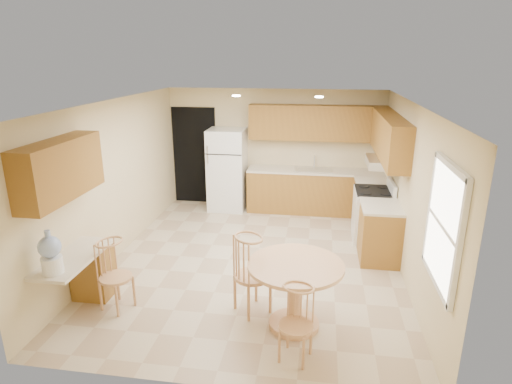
# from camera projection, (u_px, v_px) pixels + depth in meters

# --- Properties ---
(floor) EXTENTS (5.50, 5.50, 0.00)m
(floor) POSITION_uv_depth(u_px,v_px,m) (255.00, 261.00, 6.83)
(floor) COLOR #C2AF8D
(floor) RESTS_ON ground
(ceiling) EXTENTS (4.50, 5.50, 0.02)m
(ceiling) POSITION_uv_depth(u_px,v_px,m) (254.00, 103.00, 6.07)
(ceiling) COLOR white
(ceiling) RESTS_ON wall_back
(wall_back) EXTENTS (4.50, 0.02, 2.50)m
(wall_back) POSITION_uv_depth(u_px,v_px,m) (274.00, 149.00, 9.04)
(wall_back) COLOR beige
(wall_back) RESTS_ON floor
(wall_front) EXTENTS (4.50, 0.02, 2.50)m
(wall_front) POSITION_uv_depth(u_px,v_px,m) (208.00, 274.00, 3.86)
(wall_front) COLOR beige
(wall_front) RESTS_ON floor
(wall_left) EXTENTS (0.02, 5.50, 2.50)m
(wall_left) POSITION_uv_depth(u_px,v_px,m) (114.00, 180.00, 6.77)
(wall_left) COLOR beige
(wall_left) RESTS_ON floor
(wall_right) EXTENTS (0.02, 5.50, 2.50)m
(wall_right) POSITION_uv_depth(u_px,v_px,m) (409.00, 194.00, 6.13)
(wall_right) COLOR beige
(wall_right) RESTS_ON floor
(doorway) EXTENTS (0.90, 0.02, 2.10)m
(doorway) POSITION_uv_depth(u_px,v_px,m) (195.00, 156.00, 9.34)
(doorway) COLOR black
(doorway) RESTS_ON floor
(base_cab_back) EXTENTS (2.75, 0.60, 0.87)m
(base_cab_back) POSITION_uv_depth(u_px,v_px,m) (314.00, 192.00, 8.88)
(base_cab_back) COLOR olive
(base_cab_back) RESTS_ON floor
(counter_back) EXTENTS (2.75, 0.63, 0.04)m
(counter_back) POSITION_uv_depth(u_px,v_px,m) (315.00, 171.00, 8.74)
(counter_back) COLOR beige
(counter_back) RESTS_ON base_cab_back
(base_cab_right_a) EXTENTS (0.60, 0.59, 0.87)m
(base_cab_right_a) POSITION_uv_depth(u_px,v_px,m) (370.00, 204.00, 8.17)
(base_cab_right_a) COLOR olive
(base_cab_right_a) RESTS_ON floor
(counter_right_a) EXTENTS (0.63, 0.59, 0.04)m
(counter_right_a) POSITION_uv_depth(u_px,v_px,m) (372.00, 181.00, 8.03)
(counter_right_a) COLOR beige
(counter_right_a) RESTS_ON base_cab_right_a
(base_cab_right_b) EXTENTS (0.60, 0.80, 0.87)m
(base_cab_right_b) POSITION_uv_depth(u_px,v_px,m) (379.00, 234.00, 6.80)
(base_cab_right_b) COLOR olive
(base_cab_right_b) RESTS_ON floor
(counter_right_b) EXTENTS (0.63, 0.80, 0.04)m
(counter_right_b) POSITION_uv_depth(u_px,v_px,m) (382.00, 207.00, 6.66)
(counter_right_b) COLOR beige
(counter_right_b) RESTS_ON base_cab_right_b
(upper_cab_back) EXTENTS (2.75, 0.33, 0.70)m
(upper_cab_back) POSITION_uv_depth(u_px,v_px,m) (317.00, 123.00, 8.58)
(upper_cab_back) COLOR olive
(upper_cab_back) RESTS_ON wall_back
(upper_cab_right) EXTENTS (0.33, 2.42, 0.70)m
(upper_cab_right) POSITION_uv_depth(u_px,v_px,m) (389.00, 137.00, 7.11)
(upper_cab_right) COLOR olive
(upper_cab_right) RESTS_ON wall_right
(upper_cab_left) EXTENTS (0.33, 1.40, 0.70)m
(upper_cab_left) POSITION_uv_depth(u_px,v_px,m) (60.00, 170.00, 5.06)
(upper_cab_left) COLOR olive
(upper_cab_left) RESTS_ON wall_left
(sink) EXTENTS (0.78, 0.44, 0.01)m
(sink) POSITION_uv_depth(u_px,v_px,m) (314.00, 170.00, 8.74)
(sink) COLOR silver
(sink) RESTS_ON counter_back
(range_hood) EXTENTS (0.50, 0.76, 0.14)m
(range_hood) POSITION_uv_depth(u_px,v_px,m) (382.00, 162.00, 7.23)
(range_hood) COLOR silver
(range_hood) RESTS_ON upper_cab_right
(desk_pedestal) EXTENTS (0.48, 0.42, 0.72)m
(desk_pedestal) POSITION_uv_depth(u_px,v_px,m) (93.00, 271.00, 5.76)
(desk_pedestal) COLOR olive
(desk_pedestal) RESTS_ON floor
(desk_top) EXTENTS (0.50, 1.20, 0.04)m
(desk_top) POSITION_uv_depth(u_px,v_px,m) (74.00, 258.00, 5.29)
(desk_top) COLOR beige
(desk_top) RESTS_ON desk_pedestal
(window) EXTENTS (0.06, 1.12, 1.30)m
(window) POSITION_uv_depth(u_px,v_px,m) (444.00, 226.00, 4.31)
(window) COLOR white
(window) RESTS_ON wall_right
(can_light_a) EXTENTS (0.14, 0.14, 0.02)m
(can_light_a) POSITION_uv_depth(u_px,v_px,m) (236.00, 96.00, 7.28)
(can_light_a) COLOR white
(can_light_a) RESTS_ON ceiling
(can_light_b) EXTENTS (0.14, 0.14, 0.02)m
(can_light_b) POSITION_uv_depth(u_px,v_px,m) (319.00, 97.00, 7.08)
(can_light_b) COLOR white
(can_light_b) RESTS_ON ceiling
(refrigerator) EXTENTS (0.75, 0.73, 1.71)m
(refrigerator) POSITION_uv_depth(u_px,v_px,m) (227.00, 170.00, 8.97)
(refrigerator) COLOR white
(refrigerator) RESTS_ON floor
(stove) EXTENTS (0.65, 0.76, 1.09)m
(stove) POSITION_uv_depth(u_px,v_px,m) (373.00, 214.00, 7.53)
(stove) COLOR white
(stove) RESTS_ON floor
(dining_table) EXTENTS (1.13, 1.13, 0.84)m
(dining_table) POSITION_uv_depth(u_px,v_px,m) (295.00, 286.00, 5.04)
(dining_table) COLOR tan
(dining_table) RESTS_ON floor
(chair_table_a) EXTENTS (0.46, 0.57, 1.04)m
(chair_table_a) POSITION_uv_depth(u_px,v_px,m) (251.00, 270.00, 5.23)
(chair_table_a) COLOR tan
(chair_table_a) RESTS_ON floor
(chair_table_b) EXTENTS (0.37, 0.40, 0.84)m
(chair_table_b) POSITION_uv_depth(u_px,v_px,m) (296.00, 322.00, 4.41)
(chair_table_b) COLOR tan
(chair_table_b) RESTS_ON floor
(chair_desk) EXTENTS (0.41, 0.53, 0.92)m
(chair_desk) POSITION_uv_depth(u_px,v_px,m) (112.00, 272.00, 5.32)
(chair_desk) COLOR tan
(chair_desk) RESTS_ON floor
(water_crock) EXTENTS (0.25, 0.25, 0.52)m
(water_crock) POSITION_uv_depth(u_px,v_px,m) (51.00, 254.00, 4.82)
(water_crock) COLOR white
(water_crock) RESTS_ON desk_top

